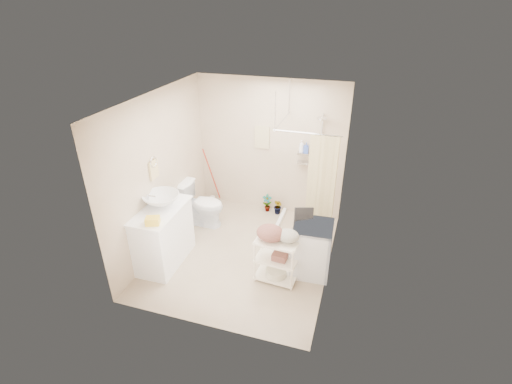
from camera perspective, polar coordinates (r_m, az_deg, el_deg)
floor at (r=6.31m, az=-1.93°, el=-9.44°), size 3.20×3.20×0.00m
ceiling at (r=5.17m, az=-2.40°, el=14.13°), size 2.80×3.20×0.04m
wall_back at (r=7.02m, az=2.15°, el=6.78°), size 2.80×0.04×2.60m
wall_front at (r=4.36m, az=-9.09°, el=-7.94°), size 2.80×0.04×2.60m
wall_left at (r=6.19m, az=-14.51°, el=2.84°), size 0.04×3.20×2.60m
wall_right at (r=5.37m, az=12.12°, el=-0.86°), size 0.04×3.20×2.60m
vanity at (r=6.07m, az=-14.18°, el=-6.51°), size 0.63×1.11×0.97m
sink at (r=5.86m, az=-14.36°, el=-1.19°), size 0.69×0.69×0.19m
counter_basket at (r=5.45m, az=-15.62°, el=-4.28°), size 0.24×0.21×0.11m
floor_basket at (r=6.01m, az=-15.14°, el=-11.91°), size 0.30×0.24×0.15m
toilet at (r=6.95m, az=-8.31°, el=-1.81°), size 0.84×0.50×0.84m
mop at (r=7.59m, az=-6.93°, el=2.52°), size 0.15×0.15×1.20m
potted_plant_a at (r=7.38m, az=1.71°, el=-1.72°), size 0.22×0.17×0.36m
potted_plant_b at (r=7.30m, az=3.41°, el=-2.26°), size 0.23×0.23×0.33m
hanging_towel at (r=6.97m, az=0.94°, el=8.39°), size 0.28×0.03×0.42m
towel_ring at (r=5.96m, az=-15.49°, el=3.51°), size 0.04×0.22×0.34m
tp_holder at (r=6.46m, az=-13.38°, el=-1.68°), size 0.08×0.12×0.14m
shower at (r=6.47m, az=8.11°, el=2.17°), size 1.10×1.10×2.10m
shampoo_bottle_a at (r=6.79m, az=7.02°, el=7.01°), size 0.11×0.11×0.22m
shampoo_bottle_b at (r=6.78m, az=7.73°, el=6.78°), size 0.09×0.10×0.19m
washing_machine at (r=5.78m, az=8.57°, el=-8.59°), size 0.60×0.62×0.84m
laundry_rack at (r=5.57m, az=3.18°, el=-9.85°), size 0.64×0.41×0.85m
ironing_board at (r=5.75m, az=7.08°, el=-7.35°), size 0.30×0.23×1.06m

